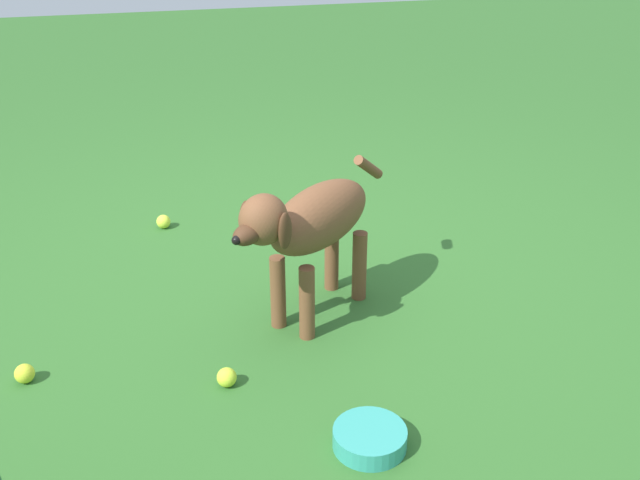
% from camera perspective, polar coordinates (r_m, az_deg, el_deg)
% --- Properties ---
extents(ground, '(14.00, 14.00, 0.00)m').
position_cam_1_polar(ground, '(3.06, -2.14, -3.54)').
color(ground, '#2D6026').
extents(dog, '(0.60, 0.71, 0.59)m').
position_cam_1_polar(dog, '(2.67, -0.64, 1.27)').
color(dog, brown).
rests_on(dog, ground).
extents(tennis_ball_0, '(0.07, 0.07, 0.07)m').
position_cam_1_polar(tennis_ball_0, '(2.69, -21.67, -9.48)').
color(tennis_ball_0, '#C4D130').
rests_on(tennis_ball_0, ground).
extents(tennis_ball_1, '(0.07, 0.07, 0.07)m').
position_cam_1_polar(tennis_ball_1, '(3.62, -11.89, 1.38)').
color(tennis_ball_1, '#CAE33B').
rests_on(tennis_ball_1, ground).
extents(tennis_ball_2, '(0.07, 0.07, 0.07)m').
position_cam_1_polar(tennis_ball_2, '(2.51, -7.15, -10.38)').
color(tennis_ball_2, '#C6E134').
rests_on(tennis_ball_2, ground).
extents(water_bowl, '(0.22, 0.22, 0.06)m').
position_cam_1_polar(water_bowl, '(2.27, 3.83, -14.89)').
color(water_bowl, teal).
rests_on(water_bowl, ground).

